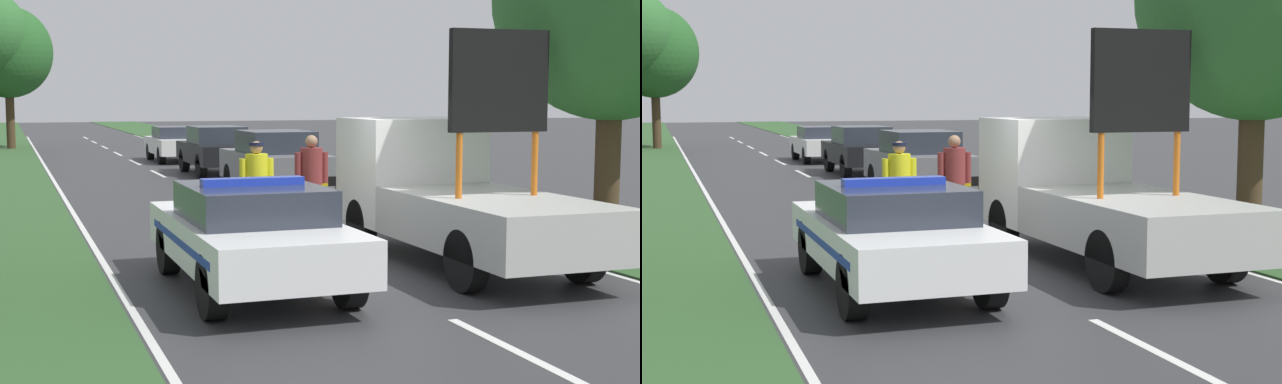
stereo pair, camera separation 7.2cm
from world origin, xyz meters
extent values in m
plane|color=#333335|center=(0.00, 0.00, 0.00)|extent=(160.00, 160.00, 0.00)
cube|color=silver|center=(0.00, -4.76, 0.00)|extent=(0.12, 2.87, 0.01)
cube|color=silver|center=(0.00, 0.70, 0.00)|extent=(0.12, 2.87, 0.01)
cube|color=silver|center=(0.00, 6.15, 0.00)|extent=(0.12, 2.87, 0.01)
cube|color=silver|center=(0.00, 11.61, 0.00)|extent=(0.12, 2.87, 0.01)
cube|color=silver|center=(0.00, 17.07, 0.00)|extent=(0.12, 2.87, 0.01)
cube|color=silver|center=(0.00, 22.52, 0.00)|extent=(0.12, 2.87, 0.01)
cube|color=silver|center=(0.00, 27.98, 0.00)|extent=(0.12, 2.87, 0.01)
cube|color=silver|center=(0.00, 33.43, 0.00)|extent=(0.12, 2.87, 0.01)
cube|color=silver|center=(0.00, 38.89, 0.00)|extent=(0.12, 2.87, 0.01)
cube|color=silver|center=(0.00, 44.35, 0.00)|extent=(0.12, 2.87, 0.01)
cube|color=silver|center=(-3.35, 15.06, 0.00)|extent=(0.10, 64.34, 0.01)
cube|color=silver|center=(3.35, 15.06, 0.00)|extent=(0.10, 64.34, 0.01)
cube|color=#2D5128|center=(5.66, 20.00, 0.01)|extent=(4.41, 120.00, 0.03)
cube|color=white|center=(-1.73, -1.00, 0.66)|extent=(1.89, 4.54, 0.56)
cube|color=#282D38|center=(-1.73, -1.14, 1.16)|extent=(1.66, 2.09, 0.44)
cylinder|color=black|center=(-2.55, 0.41, 0.38)|extent=(0.24, 0.75, 0.75)
cylinder|color=black|center=(-0.90, 0.41, 0.38)|extent=(0.24, 0.75, 0.75)
cylinder|color=black|center=(-2.55, -2.41, 0.38)|extent=(0.24, 0.75, 0.75)
cylinder|color=black|center=(-0.90, -2.41, 0.38)|extent=(0.24, 0.75, 0.75)
cube|color=#1E38C6|center=(-1.73, -1.14, 1.43)|extent=(1.32, 0.24, 0.10)
cube|color=#193399|center=(-1.73, -1.00, 0.68)|extent=(1.90, 3.72, 0.10)
cube|color=black|center=(-1.73, 1.31, 0.60)|extent=(1.04, 0.08, 0.34)
cube|color=white|center=(1.73, 1.46, 1.28)|extent=(2.02, 1.75, 1.74)
cube|color=#232833|center=(1.73, 2.32, 1.59)|extent=(1.71, 0.04, 0.77)
cube|color=#B2B2AD|center=(1.73, -1.34, 0.77)|extent=(2.02, 3.85, 0.71)
cylinder|color=#D16619|center=(1.13, -1.34, 1.57)|extent=(0.09, 0.09, 0.90)
cylinder|color=#D16619|center=(2.32, -1.34, 1.57)|extent=(0.09, 0.09, 0.90)
cube|color=black|center=(1.73, -1.34, 2.72)|extent=(1.49, 0.12, 1.40)
cylinder|color=black|center=(0.84, 1.46, 0.41)|extent=(0.24, 0.82, 0.82)
cylinder|color=black|center=(2.61, 1.46, 0.41)|extent=(0.24, 0.82, 0.82)
cylinder|color=black|center=(0.84, -2.10, 0.41)|extent=(0.24, 0.82, 0.82)
cylinder|color=black|center=(2.61, -2.10, 0.41)|extent=(0.24, 0.82, 0.82)
cylinder|color=black|center=(-1.07, 3.91, 0.40)|extent=(0.07, 0.07, 0.79)
cylinder|color=black|center=(1.33, 3.91, 0.40)|extent=(0.07, 0.07, 0.79)
cube|color=yellow|center=(-1.12, 3.91, 0.89)|extent=(0.50, 0.08, 0.19)
cube|color=black|center=(-0.62, 3.91, 0.89)|extent=(0.50, 0.08, 0.19)
cube|color=yellow|center=(-0.12, 3.91, 0.89)|extent=(0.50, 0.08, 0.19)
cube|color=black|center=(0.38, 3.91, 0.89)|extent=(0.50, 0.08, 0.19)
cube|color=yellow|center=(0.88, 3.91, 0.89)|extent=(0.50, 0.08, 0.19)
cube|color=black|center=(1.38, 3.91, 0.89)|extent=(0.50, 0.08, 0.19)
cylinder|color=#191E38|center=(-0.63, 2.97, 0.43)|extent=(0.16, 0.16, 0.86)
cylinder|color=#191E38|center=(-0.45, 2.97, 0.43)|extent=(0.16, 0.16, 0.86)
cylinder|color=yellow|center=(-0.54, 2.97, 1.19)|extent=(0.40, 0.40, 0.65)
cylinder|color=yellow|center=(-0.78, 2.97, 1.15)|extent=(0.13, 0.13, 0.55)
cylinder|color=yellow|center=(-0.29, 2.97, 1.15)|extent=(0.13, 0.13, 0.55)
sphere|color=#A57A5B|center=(-0.54, 2.97, 1.62)|extent=(0.22, 0.22, 0.22)
cylinder|color=#141933|center=(-0.54, 2.97, 1.68)|extent=(0.26, 0.26, 0.06)
cylinder|color=#191E38|center=(0.53, 3.39, 0.45)|extent=(0.17, 0.17, 0.90)
cylinder|color=#191E38|center=(0.72, 3.39, 0.45)|extent=(0.17, 0.17, 0.90)
cylinder|color=maroon|center=(0.62, 3.39, 1.24)|extent=(0.41, 0.41, 0.67)
cylinder|color=maroon|center=(0.37, 3.39, 1.20)|extent=(0.13, 0.13, 0.57)
cylinder|color=maroon|center=(0.88, 3.39, 1.20)|extent=(0.13, 0.13, 0.57)
sphere|color=#A57A5B|center=(0.62, 3.39, 1.69)|extent=(0.23, 0.23, 0.23)
cube|color=black|center=(2.71, 4.42, 0.01)|extent=(0.35, 0.35, 0.03)
cone|color=orange|center=(2.71, 4.42, 0.26)|extent=(0.30, 0.30, 0.46)
cylinder|color=white|center=(2.71, 4.42, 0.28)|extent=(0.17, 0.17, 0.06)
cube|color=black|center=(0.01, 0.28, 0.01)|extent=(0.34, 0.34, 0.03)
cone|color=orange|center=(0.01, 0.28, 0.26)|extent=(0.29, 0.29, 0.45)
cylinder|color=white|center=(0.01, 0.28, 0.28)|extent=(0.17, 0.17, 0.06)
cube|color=slate|center=(1.63, 9.17, 0.76)|extent=(1.79, 4.30, 0.75)
cube|color=#282D38|center=(1.63, 9.04, 1.40)|extent=(1.58, 1.98, 0.54)
cylinder|color=black|center=(0.85, 10.50, 0.39)|extent=(0.24, 0.78, 0.78)
cylinder|color=black|center=(2.40, 10.50, 0.39)|extent=(0.24, 0.78, 0.78)
cylinder|color=black|center=(0.85, 7.83, 0.39)|extent=(0.24, 0.78, 0.78)
cylinder|color=black|center=(2.40, 7.83, 0.39)|extent=(0.24, 0.78, 0.78)
cube|color=black|center=(1.76, 16.29, 0.69)|extent=(1.79, 4.40, 0.62)
cube|color=#282D38|center=(1.76, 16.16, 1.28)|extent=(1.57, 2.03, 0.56)
cylinder|color=black|center=(0.99, 17.65, 0.38)|extent=(0.24, 0.77, 0.77)
cylinder|color=black|center=(2.54, 17.65, 0.38)|extent=(0.24, 0.77, 0.77)
cylinder|color=black|center=(0.99, 14.92, 0.38)|extent=(0.24, 0.77, 0.77)
cylinder|color=black|center=(2.54, 14.92, 0.38)|extent=(0.24, 0.77, 0.77)
cube|color=silver|center=(1.65, 22.59, 0.62)|extent=(1.91, 4.29, 0.59)
cube|color=#282D38|center=(1.65, 22.46, 1.14)|extent=(1.68, 1.97, 0.45)
cylinder|color=black|center=(0.81, 23.92, 0.33)|extent=(0.24, 0.65, 0.65)
cylinder|color=black|center=(2.49, 23.92, 0.33)|extent=(0.24, 0.65, 0.65)
cylinder|color=black|center=(0.81, 21.26, 0.33)|extent=(0.24, 0.65, 0.65)
cylinder|color=black|center=(2.49, 21.26, 0.33)|extent=(0.24, 0.65, 0.65)
cylinder|color=#42301E|center=(4.19, -0.50, 1.34)|extent=(0.39, 0.39, 2.69)
cylinder|color=#42301E|center=(-4.40, 33.47, 1.54)|extent=(0.41, 0.41, 3.08)
ellipsoid|color=#235623|center=(-4.40, 33.47, 4.65)|extent=(4.18, 4.18, 4.39)
camera|label=1|loc=(-4.69, -12.09, 2.50)|focal=50.00mm
camera|label=2|loc=(-4.62, -12.12, 2.50)|focal=50.00mm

